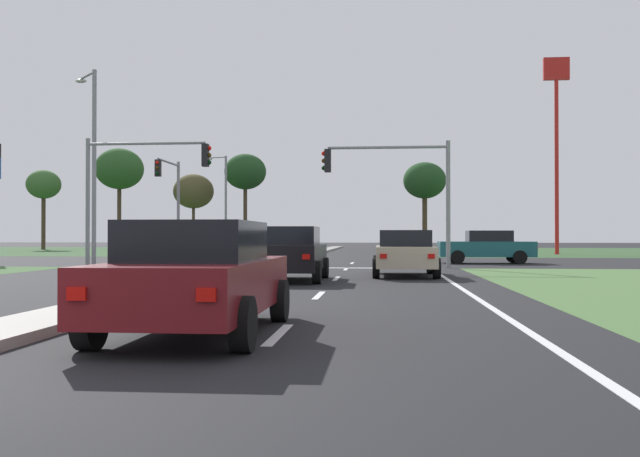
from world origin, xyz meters
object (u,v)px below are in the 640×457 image
object	(u,v)px
treeline_near	(44,185)
treeline_fourth	(245,172)
pedestrian_at_median	(304,237)
treeline_fifth	(425,181)
car_beige_third	(405,253)
traffic_signal_far_left	(171,190)
street_lamp_second	(93,156)
car_blue_fifth	(274,244)
treeline_second	(119,169)
car_teal_seventh	(486,247)
traffic_signal_near_left	(134,177)
street_lamp_third	(224,198)
car_grey_fourth	(303,241)
car_black_second	(290,253)
treeline_third	(194,192)
car_red_near	(232,246)
fastfood_pole_sign	(556,114)
traffic_signal_near_right	(399,179)
car_maroon_sixth	(198,276)

from	to	relation	value
treeline_near	treeline_fourth	bearing A→B (deg)	12.93
pedestrian_at_median	treeline_fifth	bearing A→B (deg)	27.50
car_beige_third	traffic_signal_far_left	world-z (taller)	traffic_signal_far_left
street_lamp_second	car_blue_fifth	bearing A→B (deg)	68.08
pedestrian_at_median	treeline_second	distance (m)	31.51
car_teal_seventh	treeline_near	bearing A→B (deg)	50.91
car_teal_seventh	traffic_signal_near_left	xyz separation A→B (m)	(-15.47, -5.08, 3.03)
car_blue_fifth	street_lamp_third	xyz separation A→B (m)	(-6.21, 12.02, 3.83)
car_blue_fifth	street_lamp_second	size ratio (longest dim) A/B	0.48
treeline_near	street_lamp_third	bearing A→B (deg)	-16.00
car_teal_seventh	traffic_signal_near_left	bearing A→B (deg)	108.17
car_beige_third	car_grey_fourth	world-z (taller)	car_grey_fourth
car_beige_third	treeline_fourth	xyz separation A→B (m)	(-14.34, 45.62, 6.95)
car_teal_seventh	street_lamp_third	distance (m)	31.37
traffic_signal_far_left	pedestrian_at_median	distance (m)	8.81
car_black_second	treeline_fourth	distance (m)	50.04
traffic_signal_near_left	treeline_third	size ratio (longest dim) A/B	0.72
car_black_second	car_teal_seventh	bearing A→B (deg)	60.38
street_lamp_second	pedestrian_at_median	size ratio (longest dim) A/B	5.00
car_beige_third	pedestrian_at_median	world-z (taller)	pedestrian_at_median
car_beige_third	treeline_second	world-z (taller)	treeline_second
car_red_near	car_blue_fifth	distance (m)	11.37
car_grey_fourth	pedestrian_at_median	size ratio (longest dim) A/B	2.55
treeline_near	street_lamp_second	bearing A→B (deg)	-59.84
fastfood_pole_sign	treeline_third	world-z (taller)	fastfood_pole_sign
traffic_signal_far_left	treeline_third	xyz separation A→B (m)	(-6.63, 28.95, 1.84)
traffic_signal_near_right	pedestrian_at_median	bearing A→B (deg)	110.23
car_grey_fourth	treeline_third	world-z (taller)	treeline_third
car_blue_fifth	car_teal_seventh	size ratio (longest dim) A/B	0.96
traffic_signal_near_left	car_black_second	bearing A→B (deg)	-47.22
car_teal_seventh	traffic_signal_near_left	world-z (taller)	traffic_signal_near_left
car_grey_fourth	treeline_third	xyz separation A→B (m)	(-12.02, 6.39, 5.04)
car_black_second	car_maroon_sixth	size ratio (longest dim) A/B	0.93
car_teal_seventh	treeline_fifth	world-z (taller)	treeline_fifth
car_teal_seventh	traffic_signal_far_left	world-z (taller)	traffic_signal_far_left
pedestrian_at_median	treeline_fourth	world-z (taller)	treeline_fourth
street_lamp_second	treeline_second	world-z (taller)	treeline_second
treeline_third	car_beige_third	bearing A→B (deg)	-66.81
car_grey_fourth	treeline_fourth	world-z (taller)	treeline_fourth
car_grey_fourth	traffic_signal_near_right	world-z (taller)	traffic_signal_near_right
car_teal_seventh	treeline_second	distance (m)	45.57
car_red_near	car_black_second	world-z (taller)	car_black_second
car_blue_fifth	street_lamp_second	xyz separation A→B (m)	(-6.17, -15.33, 4.28)
car_grey_fourth	car_maroon_sixth	distance (m)	53.86
car_teal_seventh	street_lamp_second	world-z (taller)	street_lamp_second
car_black_second	treeline_fifth	bearing A→B (deg)	81.45
traffic_signal_near_right	treeline_fifth	xyz separation A→B (m)	(3.39, 36.59, 2.80)
street_lamp_third	car_black_second	bearing A→B (deg)	-74.29
street_lamp_second	fastfood_pole_sign	size ratio (longest dim) A/B	0.65
car_black_second	treeline_third	xyz separation A→B (m)	(-16.45, 49.10, 5.06)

